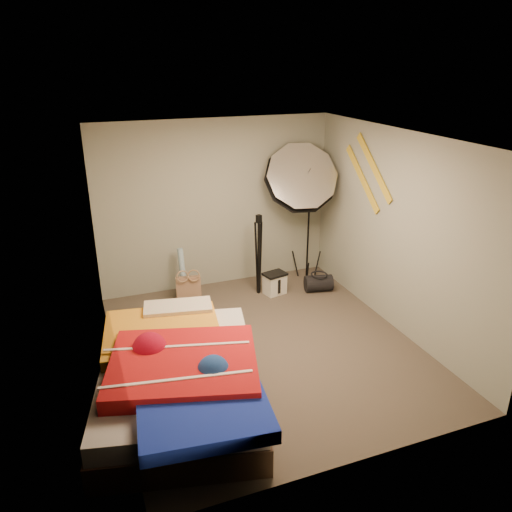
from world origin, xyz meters
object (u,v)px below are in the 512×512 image
bed (180,377)px  camera_tripod (259,249)px  camera_case (275,284)px  tote_bag (189,289)px  photo_umbrella (300,179)px  wrapping_roll (183,273)px  duffel_bag (319,283)px

bed → camera_tripod: camera_tripod is taller
camera_tripod → camera_case: bearing=-25.7°
camera_tripod → tote_bag: bearing=171.9°
camera_case → camera_tripod: 0.59m
tote_bag → photo_umbrella: (1.74, 0.04, 1.44)m
tote_bag → camera_tripod: bearing=1.1°
camera_case → photo_umbrella: bearing=16.5°
wrapping_roll → camera_case: bearing=-18.2°
wrapping_roll → duffel_bag: 2.03m
bed → photo_umbrella: (2.37, 2.30, 1.30)m
camera_case → duffel_bag: 0.67m
tote_bag → camera_case: tote_bag is taller
photo_umbrella → camera_tripod: 1.18m
tote_bag → camera_tripod: (1.03, -0.15, 0.52)m
camera_case → camera_tripod: size_ratio=0.25×
tote_bag → duffel_bag: tote_bag is taller
wrapping_roll → photo_umbrella: photo_umbrella is taller
duffel_bag → photo_umbrella: photo_umbrella is taller
tote_bag → photo_umbrella: photo_umbrella is taller
photo_umbrella → camera_tripod: size_ratio=1.86×
camera_tripod → wrapping_roll: bearing=163.3°
bed → camera_tripod: size_ratio=2.13×
duffel_bag → photo_umbrella: bearing=121.2°
duffel_bag → bed: size_ratio=0.16×
wrapping_roll → camera_case: wrapping_roll is taller
camera_case → bed: bearing=-146.4°
tote_bag → bed: size_ratio=0.14×
tote_bag → camera_case: bearing=-2.1°
camera_case → duffel_bag: size_ratio=0.74×
duffel_bag → camera_tripod: (-0.86, 0.26, 0.57)m
wrapping_roll → camera_tripod: (1.06, -0.32, 0.33)m
wrapping_roll → duffel_bag: (1.93, -0.57, -0.24)m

